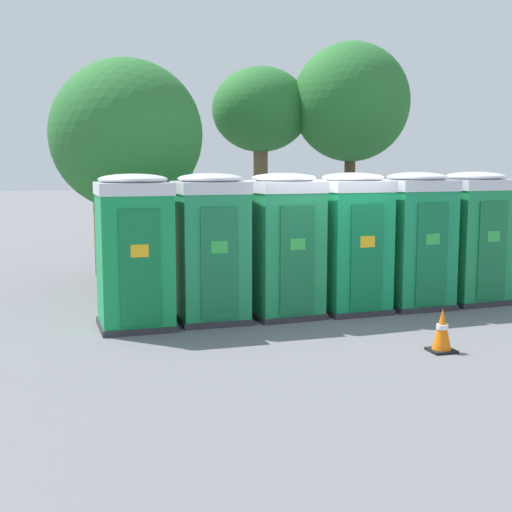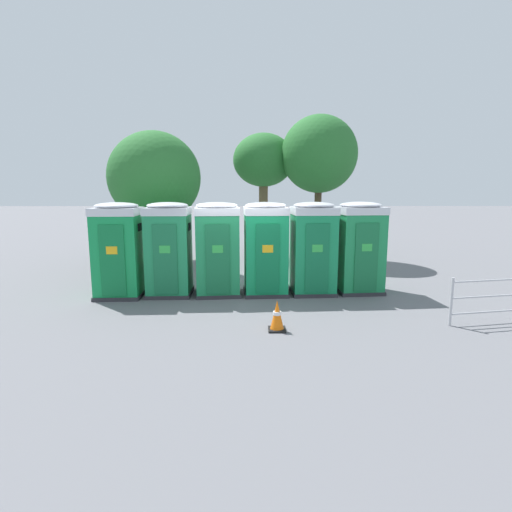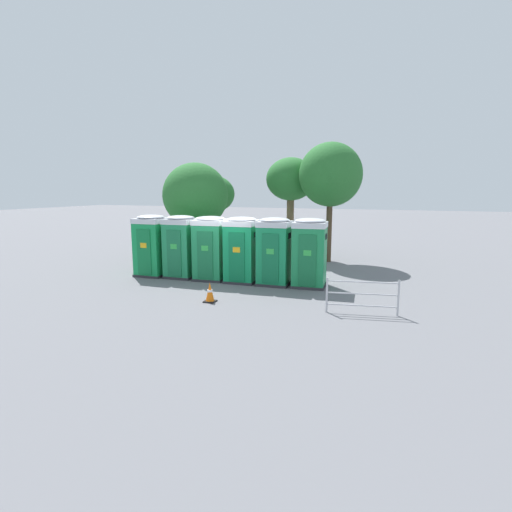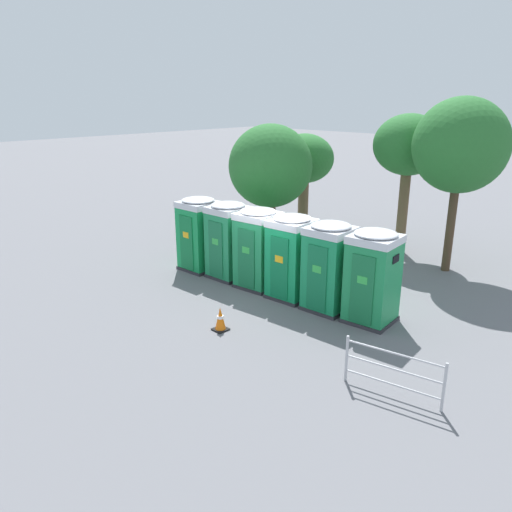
% 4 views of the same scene
% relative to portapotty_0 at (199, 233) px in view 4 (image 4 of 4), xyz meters
% --- Properties ---
extents(ground_plane, '(120.00, 120.00, 0.00)m').
position_rel_portapotty_0_xyz_m(ground_plane, '(3.28, 0.29, -1.28)').
color(ground_plane, slate).
extents(portapotty_0, '(1.25, 1.24, 2.54)m').
position_rel_portapotty_0_xyz_m(portapotty_0, '(0.00, 0.00, 0.00)').
color(portapotty_0, '#2D2D33').
rests_on(portapotty_0, ground).
extents(portapotty_1, '(1.22, 1.23, 2.54)m').
position_rel_portapotty_0_xyz_m(portapotty_1, '(1.31, 0.16, 0.00)').
color(portapotty_1, '#2D2D33').
rests_on(portapotty_1, ground).
extents(portapotty_2, '(1.31, 1.31, 2.54)m').
position_rel_portapotty_0_xyz_m(portapotty_2, '(2.63, 0.19, 0.00)').
color(portapotty_2, '#2D2D33').
rests_on(portapotty_2, ground).
extents(portapotty_3, '(1.26, 1.28, 2.54)m').
position_rel_portapotty_0_xyz_m(portapotty_3, '(3.95, 0.24, 0.00)').
color(portapotty_3, '#2D2D33').
rests_on(portapotty_3, ground).
extents(portapotty_4, '(1.25, 1.26, 2.54)m').
position_rel_portapotty_0_xyz_m(portapotty_4, '(5.26, 0.31, 0.00)').
color(portapotty_4, '#2D2D33').
rests_on(portapotty_4, ground).
extents(portapotty_5, '(1.33, 1.31, 2.54)m').
position_rel_portapotty_0_xyz_m(portapotty_5, '(6.57, 0.45, -0.00)').
color(portapotty_5, '#2D2D33').
rests_on(portapotty_5, ground).
extents(street_tree_0, '(2.57, 2.57, 5.21)m').
position_rel_portapotty_0_xyz_m(street_tree_0, '(4.04, 6.65, 2.74)').
color(street_tree_0, brown).
rests_on(street_tree_0, ground).
extents(street_tree_1, '(3.14, 3.14, 4.84)m').
position_rel_portapotty_0_xyz_m(street_tree_1, '(0.22, 3.36, 1.97)').
color(street_tree_1, brown).
rests_on(street_tree_1, ground).
extents(street_tree_2, '(2.44, 2.44, 4.33)m').
position_rel_portapotty_0_xyz_m(street_tree_2, '(-0.15, 5.84, 1.96)').
color(street_tree_2, brown).
rests_on(street_tree_2, ground).
extents(street_tree_3, '(3.05, 3.05, 5.82)m').
position_rel_portapotty_0_xyz_m(street_tree_3, '(6.26, 5.85, 2.97)').
color(street_tree_3, '#4C3826').
rests_on(street_tree_3, ground).
extents(traffic_cone, '(0.36, 0.36, 0.64)m').
position_rel_portapotty_0_xyz_m(traffic_cone, '(4.10, -2.73, -0.97)').
color(traffic_cone, black).
rests_on(traffic_cone, ground).
extents(event_barrier, '(2.03, 0.43, 1.05)m').
position_rel_portapotty_0_xyz_m(event_barrier, '(8.79, -2.28, -0.72)').
color(event_barrier, '#B7B7BC').
rests_on(event_barrier, ground).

